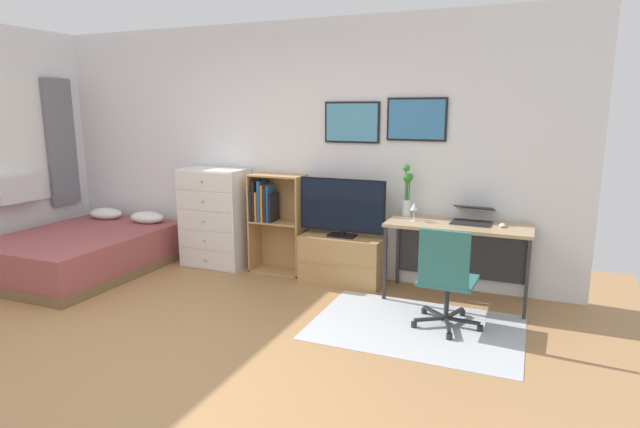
{
  "coord_description": "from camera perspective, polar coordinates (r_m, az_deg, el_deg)",
  "views": [
    {
      "loc": [
        2.5,
        -2.71,
        1.78
      ],
      "look_at": [
        0.75,
        1.5,
        0.85
      ],
      "focal_mm": 28.95,
      "sensor_mm": 36.0,
      "label": 1
    }
  ],
  "objects": [
    {
      "name": "bookshelf",
      "position": [
        5.7,
        -5.17,
        -0.23
      ],
      "size": [
        0.6,
        0.3,
        1.09
      ],
      "color": "tan",
      "rests_on": "ground_plane"
    },
    {
      "name": "television",
      "position": [
        5.27,
        2.45,
        0.71
      ],
      "size": [
        0.91,
        0.16,
        0.6
      ],
      "color": "black",
      "rests_on": "tv_stand"
    },
    {
      "name": "ground_plane",
      "position": [
        4.1,
        -18.69,
        -14.91
      ],
      "size": [
        7.2,
        7.2,
        0.0
      ],
      "primitive_type": "plane",
      "color": "#A87A4C"
    },
    {
      "name": "bamboo_vase",
      "position": [
        5.16,
        9.62,
        2.62
      ],
      "size": [
        0.1,
        0.1,
        0.51
      ],
      "color": "silver",
      "rests_on": "desk"
    },
    {
      "name": "computer_mouse",
      "position": [
        4.93,
        19.52,
        -1.18
      ],
      "size": [
        0.06,
        0.1,
        0.03
      ],
      "primitive_type": "ellipsoid",
      "color": "silver",
      "rests_on": "desk"
    },
    {
      "name": "office_chair",
      "position": [
        4.31,
        13.73,
        -6.7
      ],
      "size": [
        0.57,
        0.58,
        0.86
      ],
      "rotation": [
        0.0,
        0.0,
        -0.06
      ],
      "color": "#232326",
      "rests_on": "ground_plane"
    },
    {
      "name": "laptop",
      "position": [
        5.04,
        16.52,
        -0.18
      ],
      "size": [
        0.38,
        0.4,
        0.16
      ],
      "rotation": [
        0.0,
        0.0,
        -0.05
      ],
      "color": "#333338",
      "rests_on": "desk"
    },
    {
      "name": "wine_glass",
      "position": [
        4.95,
        10.37,
        0.76
      ],
      "size": [
        0.07,
        0.07,
        0.18
      ],
      "color": "silver",
      "rests_on": "desk"
    },
    {
      "name": "tv_stand",
      "position": [
        5.42,
        2.48,
        -4.97
      ],
      "size": [
        0.86,
        0.41,
        0.49
      ],
      "color": "tan",
      "rests_on": "ground_plane"
    },
    {
      "name": "wall_back_with_posters",
      "position": [
        5.73,
        -3.24,
        7.21
      ],
      "size": [
        6.12,
        0.09,
        2.7
      ],
      "color": "white",
      "rests_on": "ground_plane"
    },
    {
      "name": "bed",
      "position": [
        6.35,
        -24.63,
        -3.74
      ],
      "size": [
        1.49,
        1.94,
        0.57
      ],
      "rotation": [
        0.0,
        0.0,
        0.01
      ],
      "color": "brown",
      "rests_on": "ground_plane"
    },
    {
      "name": "area_rug",
      "position": [
        4.46,
        10.55,
        -12.16
      ],
      "size": [
        1.7,
        1.2,
        0.01
      ],
      "primitive_type": "cube",
      "color": "#B2B7BC",
      "rests_on": "ground_plane"
    },
    {
      "name": "dresser",
      "position": [
        6.02,
        -11.52,
        -0.41
      ],
      "size": [
        0.74,
        0.46,
        1.13
      ],
      "color": "white",
      "rests_on": "ground_plane"
    },
    {
      "name": "desk",
      "position": [
        5.05,
        15.1,
        -2.4
      ],
      "size": [
        1.31,
        0.57,
        0.74
      ],
      "color": "tan",
      "rests_on": "ground_plane"
    }
  ]
}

